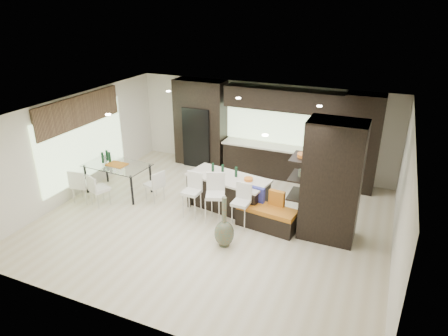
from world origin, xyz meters
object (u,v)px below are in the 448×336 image
at_px(stool_mid, 215,204).
at_px(bench, 267,218).
at_px(floor_vase, 224,222).
at_px(chair_near, 100,191).
at_px(stool_left, 192,200).
at_px(chair_far, 83,187).
at_px(chair_end, 155,187).
at_px(stool_right, 241,210).
at_px(dining_table, 118,179).
at_px(kitchen_island, 228,193).

height_order(stool_mid, bench, stool_mid).
relative_size(bench, floor_vase, 1.19).
distance_m(stool_mid, chair_near, 3.12).
bearing_deg(stool_left, chair_near, -169.35).
bearing_deg(chair_near, chair_far, -157.63).
xyz_separation_m(chair_far, chair_end, (1.69, 0.80, -0.04)).
height_order(stool_left, stool_right, stool_left).
bearing_deg(chair_near, dining_table, 110.70).
bearing_deg(stool_left, floor_vase, -33.44).
bearing_deg(stool_left, stool_mid, -0.33).
relative_size(kitchen_island, chair_far, 2.42).
bearing_deg(chair_near, stool_right, 27.13).
bearing_deg(chair_far, floor_vase, -14.52).
relative_size(stool_mid, chair_far, 1.15).
xyz_separation_m(kitchen_island, chair_far, (-3.63, -1.17, -0.00)).
bearing_deg(chair_end, dining_table, 108.89).
relative_size(stool_mid, floor_vase, 0.84).
bearing_deg(floor_vase, chair_end, 154.36).
bearing_deg(stool_mid, bench, -10.20).
distance_m(stool_right, chair_end, 2.60).
distance_m(kitchen_island, stool_right, 0.97).
height_order(dining_table, chair_far, chair_far).
bearing_deg(dining_table, kitchen_island, 10.01).
distance_m(dining_table, chair_near, 0.78).
distance_m(stool_left, dining_table, 2.48).
bearing_deg(kitchen_island, chair_end, -159.18).
relative_size(stool_left, floor_vase, 0.78).
relative_size(chair_far, chair_end, 1.09).
height_order(chair_far, chair_end, chair_far).
relative_size(floor_vase, chair_end, 1.49).
xyz_separation_m(stool_right, chair_far, (-4.26, -0.44, -0.01)).
bearing_deg(chair_end, stool_left, -86.97).
bearing_deg(dining_table, chair_far, -121.00).
bearing_deg(stool_mid, chair_near, 166.23).
distance_m(stool_left, chair_near, 2.49).
bearing_deg(stool_right, stool_left, -177.53).
height_order(stool_right, chair_end, stool_right).
bearing_deg(stool_right, chair_far, -172.09).
xyz_separation_m(kitchen_island, chair_end, (-1.94, -0.38, -0.04)).
height_order(kitchen_island, chair_near, kitchen_island).
xyz_separation_m(bench, chair_near, (-4.30, -0.63, 0.13)).
bearing_deg(floor_vase, chair_far, 174.42).
bearing_deg(kitchen_island, stool_left, -120.62).
height_order(stool_right, chair_far, stool_right).
height_order(dining_table, chair_near, dining_table).
relative_size(kitchen_island, bench, 1.49).
bearing_deg(chair_far, stool_mid, -2.48).
relative_size(stool_left, stool_mid, 0.93).
bearing_deg(stool_mid, chair_far, 165.40).
xyz_separation_m(kitchen_island, bench, (1.21, -0.53, -0.16)).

